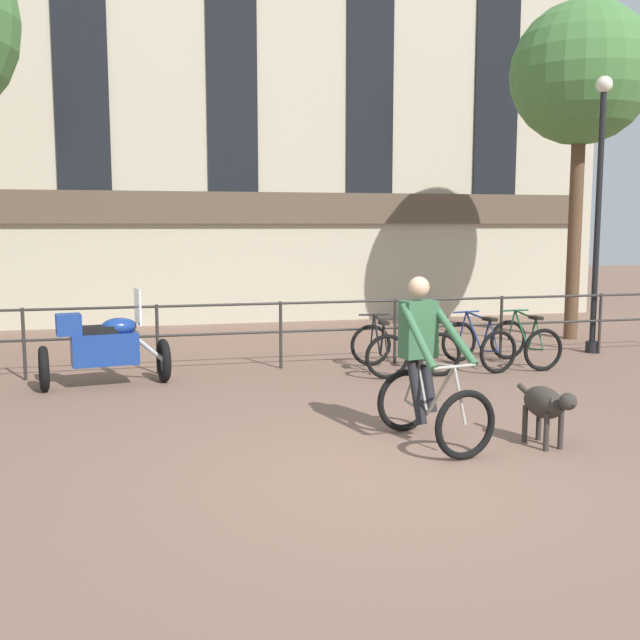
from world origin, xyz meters
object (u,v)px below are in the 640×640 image
object	(u,v)px
parked_bicycle_mid_left	(429,347)
dog	(546,404)
parked_bicycle_near_lamp	(379,349)
street_lamp	(599,201)
parked_motorcycle	(104,347)
cyclist_with_bike	(426,369)
parked_bicycle_far_end	(525,343)
parked_bicycle_mid_right	(478,345)

from	to	relation	value
parked_bicycle_mid_left	dog	bearing A→B (deg)	89.47
parked_bicycle_near_lamp	street_lamp	distance (m)	4.82
parked_motorcycle	parked_bicycle_near_lamp	distance (m)	4.01
parked_bicycle_near_lamp	parked_bicycle_mid_left	distance (m)	0.82
cyclist_with_bike	dog	bearing A→B (deg)	-34.38
dog	parked_motorcycle	distance (m)	5.97
parked_motorcycle	parked_bicycle_far_end	bearing A→B (deg)	-98.46
parked_motorcycle	parked_bicycle_near_lamp	xyz separation A→B (m)	(4.00, 0.06, -0.20)
parked_motorcycle	parked_bicycle_mid_right	size ratio (longest dim) A/B	1.50
dog	parked_bicycle_mid_left	xyz separation A→B (m)	(0.39, 4.06, -0.08)
parked_bicycle_mid_left	cyclist_with_bike	bearing A→B (deg)	72.39
parked_motorcycle	parked_bicycle_mid_right	distance (m)	5.64
parked_bicycle_mid_left	street_lamp	bearing A→B (deg)	-162.07
cyclist_with_bike	parked_bicycle_mid_left	bearing A→B (deg)	56.44
parked_motorcycle	cyclist_with_bike	bearing A→B (deg)	-145.59
parked_bicycle_near_lamp	street_lamp	size ratio (longest dim) A/B	0.25
parked_bicycle_near_lamp	parked_motorcycle	bearing A→B (deg)	5.42
parked_motorcycle	parked_bicycle_far_end	world-z (taller)	parked_motorcycle
parked_bicycle_near_lamp	parked_bicycle_mid_right	distance (m)	1.63
cyclist_with_bike	parked_bicycle_near_lamp	world-z (taller)	cyclist_with_bike
parked_bicycle_near_lamp	street_lamp	xyz separation A→B (m)	(4.18, 0.78, 2.27)
parked_bicycle_far_end	cyclist_with_bike	bearing A→B (deg)	47.18
cyclist_with_bike	parked_bicycle_far_end	xyz separation A→B (m)	(3.12, 3.58, -0.41)
parked_bicycle_near_lamp	parked_bicycle_mid_right	bearing A→B (deg)	-175.43
parked_bicycle_near_lamp	parked_bicycle_mid_left	world-z (taller)	same
parked_bicycle_mid_left	parked_bicycle_far_end	bearing A→B (deg)	-175.04
cyclist_with_bike	parked_bicycle_far_end	distance (m)	4.77
parked_bicycle_near_lamp	cyclist_with_bike	bearing A→B (deg)	83.93
dog	parked_motorcycle	size ratio (longest dim) A/B	0.50
dog	parked_bicycle_far_end	bearing A→B (deg)	55.36
cyclist_with_bike	parked_bicycle_near_lamp	size ratio (longest dim) A/B	1.47
street_lamp	dog	bearing A→B (deg)	-127.85
dog	parked_bicycle_near_lamp	size ratio (longest dim) A/B	0.77
dog	parked_bicycle_far_end	xyz separation A→B (m)	(2.02, 4.06, -0.08)
cyclist_with_bike	parked_bicycle_mid_left	distance (m)	3.90
parked_motorcycle	parked_bicycle_mid_right	bearing A→B (deg)	-98.39
dog	parked_bicycle_far_end	world-z (taller)	parked_bicycle_far_end
cyclist_with_bike	street_lamp	world-z (taller)	street_lamp
dog	parked_bicycle_mid_right	world-z (taller)	parked_bicycle_mid_right
parked_bicycle_mid_left	parked_bicycle_mid_right	bearing A→B (deg)	-175.03
parked_motorcycle	parked_bicycle_mid_left	world-z (taller)	parked_motorcycle
parked_motorcycle	parked_bicycle_mid_right	world-z (taller)	parked_motorcycle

